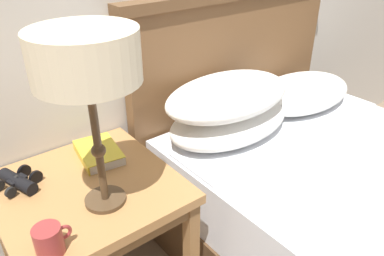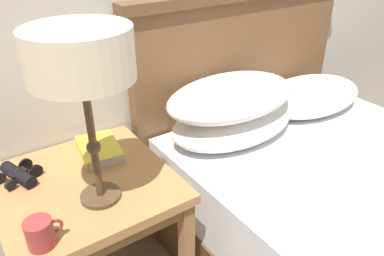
% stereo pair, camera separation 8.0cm
% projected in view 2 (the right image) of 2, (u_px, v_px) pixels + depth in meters
% --- Properties ---
extents(nightstand, '(0.58, 0.58, 0.62)m').
position_uv_depth(nightstand, '(87.00, 200.00, 1.33)').
color(nightstand, '#AD7A47').
rests_on(nightstand, ground_plane).
extents(bed, '(1.28, 1.87, 1.14)m').
position_uv_depth(bed, '(369.00, 230.00, 1.49)').
color(bed, '#4E3520').
rests_on(bed, ground_plane).
extents(table_lamp, '(0.29, 0.29, 0.55)m').
position_uv_depth(table_lamp, '(80.00, 60.00, 0.99)').
color(table_lamp, '#4C3823').
rests_on(table_lamp, nightstand).
extents(book_on_nightstand, '(0.17, 0.23, 0.04)m').
position_uv_depth(book_on_nightstand, '(99.00, 149.00, 1.43)').
color(book_on_nightstand, silver).
rests_on(book_on_nightstand, nightstand).
extents(binoculars_pair, '(0.15, 0.16, 0.05)m').
position_uv_depth(binoculars_pair, '(19.00, 174.00, 1.28)').
color(binoculars_pair, black).
rests_on(binoculars_pair, nightstand).
extents(coffee_mug, '(0.10, 0.08, 0.08)m').
position_uv_depth(coffee_mug, '(40.00, 233.00, 1.01)').
color(coffee_mug, '#993333').
rests_on(coffee_mug, nightstand).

